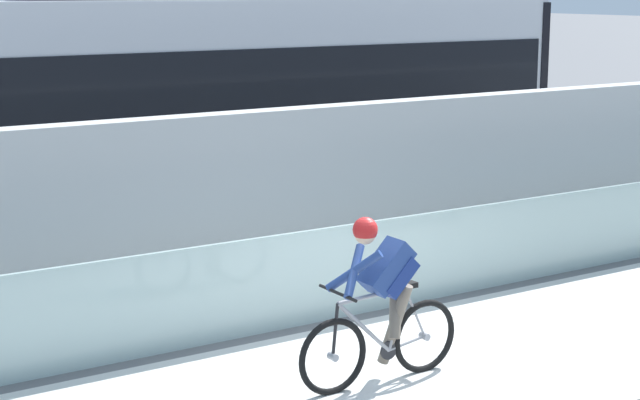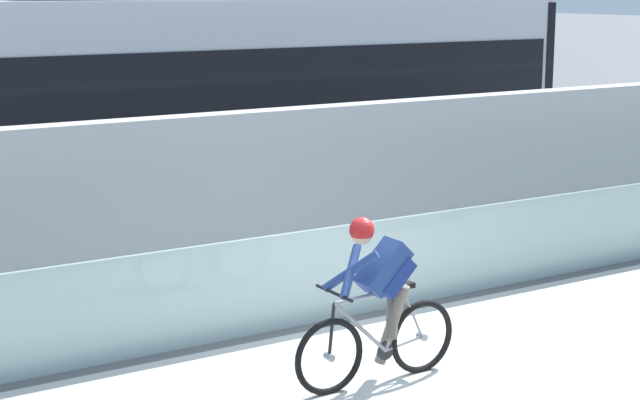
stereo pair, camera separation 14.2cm
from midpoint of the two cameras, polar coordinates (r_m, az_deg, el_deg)
The scene contains 8 objects.
ground_plane at distance 10.21m, azimuth 5.49°, elevation -9.40°, with size 200.00×200.00×0.00m, color slate.
bike_path_deck at distance 10.21m, azimuth 5.49°, elevation -9.37°, with size 32.00×3.20×0.01m, color silver.
glass_parapet at distance 11.49m, azimuth -0.09°, elevation -4.19°, with size 32.00×0.05×1.05m, color #ADC6C1.
concrete_barrier_wall at distance 12.88m, azimuth -4.33°, elevation 0.02°, with size 32.00×0.36×2.15m, color silver.
tram_rail_near at distance 15.30m, azimuth -8.61°, elevation -2.34°, with size 32.00×0.08×0.01m, color #595654.
tram_rail_far at distance 16.60m, azimuth -10.59°, elevation -1.31°, with size 32.00×0.08×0.01m, color #595654.
tram at distance 16.30m, azimuth -4.62°, elevation 5.35°, with size 11.06×2.54×3.81m.
cyclist_on_bike at distance 9.71m, azimuth 3.59°, elevation -5.59°, with size 1.77×0.58×1.61m.
Camera 2 is at (-5.79, -7.57, 3.64)m, focal length 58.90 mm.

